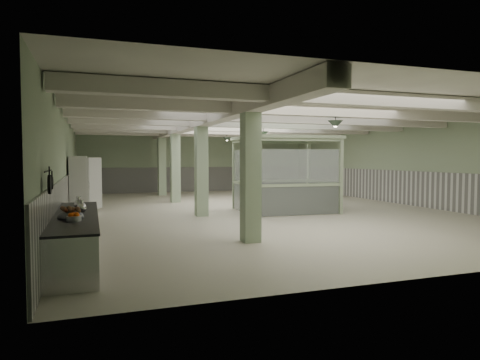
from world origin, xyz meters
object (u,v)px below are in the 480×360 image
object	(u,v)px
prep_counter	(76,236)
filing_cabinet	(328,194)
walkin_cooler	(80,186)
guard_booth	(285,162)

from	to	relation	value
prep_counter	filing_cabinet	distance (m)	11.28
walkin_cooler	filing_cabinet	distance (m)	9.74
prep_counter	walkin_cooler	world-z (taller)	walkin_cooler
prep_counter	filing_cabinet	size ratio (longest dim) A/B	4.47
walkin_cooler	guard_booth	size ratio (longest dim) A/B	0.61
prep_counter	walkin_cooler	xyz separation A→B (m)	(-0.08, 7.15, 0.58)
prep_counter	guard_booth	distance (m)	9.46
prep_counter	filing_cabinet	xyz separation A→B (m)	(9.57, 5.97, 0.11)
guard_booth	walkin_cooler	bearing A→B (deg)	171.93
guard_booth	filing_cabinet	world-z (taller)	guard_booth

